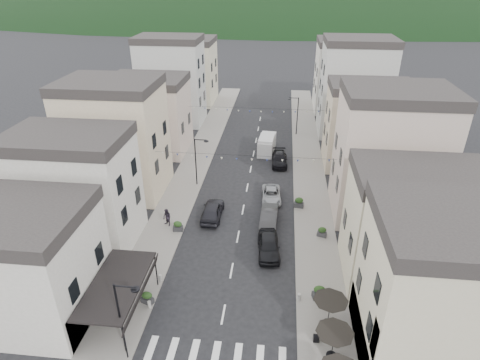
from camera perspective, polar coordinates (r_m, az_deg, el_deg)
The scene contains 28 objects.
sidewalk_left at distance 54.21m, azimuth -6.31°, elevation 2.44°, with size 4.00×76.00×0.12m, color slate.
sidewalk_right at distance 53.20m, azimuth 9.70°, elevation 1.68°, with size 4.00×76.00×0.12m, color slate.
hill_backdrop at distance 316.65m, azimuth 5.93°, elevation 23.47°, with size 640.00×360.00×70.00m, color black.
boutique_building at distance 34.09m, azimuth -30.06°, elevation -10.69°, with size 12.00×8.00×8.00m, color #BCB8AC.
bistro_building at distance 28.95m, azimuth 27.53°, elevation -14.79°, with size 10.00×8.00×10.00m, color beige.
boutique_awning at distance 30.82m, azimuth -16.68°, elevation -14.12°, with size 3.77×7.50×3.28m.
buildings_row_left at distance 59.02m, azimuth -12.24°, elevation 10.43°, with size 10.20×54.16×14.00m.
buildings_row_right at distance 56.08m, azimuth 17.24°, elevation 9.11°, with size 10.20×54.16×14.50m.
cafe_terrace at distance 28.16m, azimuth 13.28°, elevation -20.69°, with size 2.50×8.10×2.53m.
streetlamp_left_near at distance 27.97m, azimuth -16.30°, elevation -17.61°, with size 1.70×0.56×6.00m.
streetlamp_left_far at distance 47.03m, azimuth -6.02°, elevation 3.25°, with size 1.70×0.56×6.00m.
streetlamp_right_far at distance 62.90m, azimuth 7.94°, elevation 9.54°, with size 1.70×0.56×6.00m.
bollards at distance 31.32m, azimuth -2.55°, elevation -18.67°, with size 11.66×10.26×0.60m.
bunting_near at distance 41.78m, azimuth 0.60°, elevation 3.08°, with size 19.00×0.28×0.62m.
bunting_far at distance 56.67m, azimuth 2.20°, elevation 9.82°, with size 19.00×0.28×0.62m.
parked_car_a at distance 37.06m, azimuth 4.09°, elevation -9.27°, with size 1.94×4.82×1.64m, color black.
parked_car_b at distance 40.96m, azimuth 4.13°, elevation -5.34°, with size 1.65×4.74×1.56m, color #2E2E30.
parked_car_c at distance 45.21m, azimuth 4.48°, elevation -2.12°, with size 2.11×4.58×1.27m, color #9C9FA5.
parked_car_d at distance 53.65m, azimuth 5.64°, elevation 2.97°, with size 2.01×4.94×1.43m, color black.
parked_car_e at distance 41.96m, azimuth -3.96°, elevation -4.34°, with size 2.00×4.97×1.69m, color black.
delivery_van at distance 57.03m, azimuth 3.84°, elevation 5.14°, with size 2.47×5.31×2.47m.
pedestrian_a at distance 35.56m, azimuth -15.25°, elevation -11.86°, with size 0.64×0.42×1.75m, color black.
pedestrian_b at distance 40.99m, azimuth -10.34°, elevation -5.27°, with size 0.92×0.71×1.89m, color #241F29.
planter_la at distance 33.05m, azimuth -13.06°, elevation -15.98°, with size 1.06×0.81×1.06m.
planter_lb at distance 40.27m, azimuth -8.83°, elevation -6.50°, with size 1.02×0.65×1.08m.
planter_ra at distance 33.19m, azimuth 11.22°, elevation -15.39°, with size 1.16×0.82×1.17m.
planter_rb at distance 39.87m, azimuth 11.58°, elevation -7.24°, with size 1.00×0.73×1.01m.
planter_rc at distance 44.03m, azimuth 8.38°, elevation -3.18°, with size 1.12×0.74×1.16m.
Camera 1 is at (3.60, -15.79, 23.11)m, focal length 30.00 mm.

